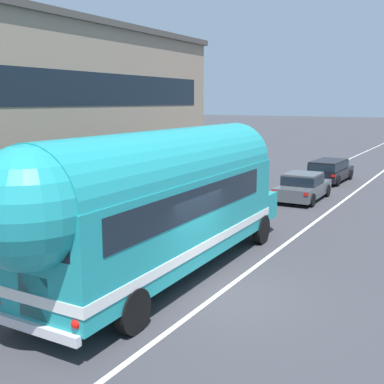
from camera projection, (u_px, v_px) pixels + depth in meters
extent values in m
plane|color=#38383D|center=(219.00, 294.00, 12.33)|extent=(300.00, 300.00, 0.00)
cube|color=silver|center=(335.00, 207.00, 22.52)|extent=(0.14, 80.00, 0.01)
cube|color=silver|center=(261.00, 199.00, 24.37)|extent=(0.12, 80.00, 0.01)
cube|color=black|center=(51.00, 194.00, 16.08)|extent=(0.08, 19.01, 1.20)
cube|color=black|center=(45.00, 88.00, 15.43)|extent=(0.08, 19.01, 1.20)
cube|color=teal|center=(165.00, 216.00, 13.21)|extent=(2.70, 9.59, 2.30)
cylinder|color=teal|center=(165.00, 175.00, 12.99)|extent=(2.65, 9.49, 2.45)
sphere|color=teal|center=(30.00, 208.00, 8.94)|extent=(2.40, 2.40, 2.40)
cube|color=teal|center=(242.00, 204.00, 17.99)|extent=(2.29, 1.35, 0.95)
cube|color=white|center=(166.00, 239.00, 13.33)|extent=(2.74, 9.63, 0.24)
cube|color=black|center=(159.00, 197.00, 12.84)|extent=(2.69, 7.79, 0.76)
cube|color=black|center=(31.00, 234.00, 9.02)|extent=(2.00, 0.12, 0.84)
cube|color=white|center=(35.00, 297.00, 9.24)|extent=(0.80, 0.08, 0.90)
cube|color=silver|center=(33.00, 328.00, 9.28)|extent=(2.34, 0.19, 0.20)
sphere|color=red|center=(76.00, 324.00, 8.79)|extent=(0.20, 0.20, 0.20)
cube|color=black|center=(237.00, 171.00, 17.23)|extent=(2.14, 0.15, 0.96)
cube|color=silver|center=(249.00, 204.00, 18.61)|extent=(0.90, 0.12, 0.56)
cylinder|color=black|center=(202.00, 221.00, 17.75)|extent=(0.28, 1.01, 1.00)
cylinder|color=black|center=(261.00, 229.00, 16.64)|extent=(0.28, 1.01, 1.00)
cylinder|color=black|center=(52.00, 290.00, 11.27)|extent=(0.28, 1.01, 1.00)
cylinder|color=black|center=(133.00, 311.00, 10.15)|extent=(0.28, 1.01, 1.00)
cube|color=#474C51|center=(303.00, 190.00, 24.04)|extent=(1.84, 4.24, 0.60)
cube|color=#474C51|center=(303.00, 179.00, 23.83)|extent=(1.61, 1.89, 0.55)
cube|color=black|center=(303.00, 179.00, 23.83)|extent=(1.67, 1.93, 0.43)
cube|color=red|center=(274.00, 191.00, 22.57)|extent=(0.20, 0.04, 0.14)
cube|color=red|center=(306.00, 195.00, 21.82)|extent=(0.20, 0.04, 0.14)
cylinder|color=black|center=(295.00, 188.00, 25.70)|extent=(0.21, 0.64, 0.64)
cylinder|color=black|center=(327.00, 191.00, 24.87)|extent=(0.21, 0.64, 0.64)
cylinder|color=black|center=(277.00, 197.00, 23.29)|extent=(0.21, 0.64, 0.64)
cylinder|color=black|center=(312.00, 200.00, 22.45)|extent=(0.21, 0.64, 0.64)
cube|color=black|center=(330.00, 173.00, 29.54)|extent=(1.88, 4.36, 0.60)
cube|color=black|center=(329.00, 165.00, 29.04)|extent=(1.65, 3.11, 0.55)
cube|color=black|center=(329.00, 165.00, 29.04)|extent=(1.71, 3.15, 0.43)
cube|color=red|center=(307.00, 174.00, 28.09)|extent=(0.20, 0.05, 0.14)
cube|color=red|center=(333.00, 176.00, 27.30)|extent=(0.20, 0.05, 0.14)
cylinder|color=black|center=(324.00, 172.00, 31.23)|extent=(0.22, 0.65, 0.64)
cylinder|color=black|center=(350.00, 174.00, 30.36)|extent=(0.22, 0.65, 0.64)
cylinder|color=black|center=(309.00, 178.00, 28.79)|extent=(0.22, 0.65, 0.64)
cylinder|color=black|center=(337.00, 181.00, 27.92)|extent=(0.22, 0.65, 0.64)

